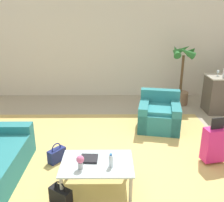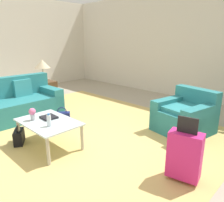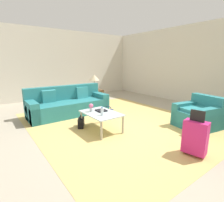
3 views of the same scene
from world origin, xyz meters
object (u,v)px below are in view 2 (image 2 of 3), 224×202
(couch, at_px, (1,108))
(suitcase_magenta, at_px, (185,155))
(flower_vase, at_px, (32,113))
(handbag_navy, at_px, (62,117))
(coffee_table, at_px, (49,124))
(table_lamp, at_px, (42,64))
(water_bottle, at_px, (49,120))
(armchair, at_px, (186,117))
(coffee_table_book, at_px, (49,117))
(side_table, at_px, (45,90))
(handbag_black, at_px, (19,136))

(couch, height_order, suitcase_magenta, couch)
(flower_vase, xyz_separation_m, handbag_navy, (-0.53, 0.89, -0.45))
(coffee_table, bearing_deg, handbag_navy, 135.41)
(flower_vase, relative_size, table_lamp, 0.32)
(flower_vase, bearing_deg, suitcase_magenta, 20.95)
(water_bottle, relative_size, suitcase_magenta, 0.24)
(armchair, height_order, flower_vase, armchair)
(coffee_table_book, bearing_deg, side_table, 154.43)
(armchair, distance_m, table_lamp, 4.23)
(armchair, relative_size, coffee_table, 1.03)
(suitcase_magenta, bearing_deg, coffee_table, -160.71)
(coffee_table, bearing_deg, couch, -176.82)
(flower_vase, bearing_deg, couch, 178.19)
(handbag_black, bearing_deg, coffee_table_book, 45.85)
(flower_vase, relative_size, suitcase_magenta, 0.24)
(flower_vase, height_order, side_table, flower_vase)
(table_lamp, distance_m, handbag_navy, 2.36)
(flower_vase, bearing_deg, coffee_table, 34.29)
(coffee_table_book, height_order, table_lamp, table_lamp)
(side_table, bearing_deg, flower_vase, -32.60)
(flower_vase, xyz_separation_m, side_table, (-2.58, 1.65, -0.32))
(coffee_table, height_order, handbag_navy, coffee_table)
(couch, height_order, water_bottle, couch)
(side_table, distance_m, handbag_navy, 2.19)
(side_table, xyz_separation_m, handbag_navy, (2.05, -0.76, -0.13))
(water_bottle, distance_m, table_lamp, 3.43)
(coffee_table_book, distance_m, handbag_navy, 0.98)
(suitcase_magenta, bearing_deg, water_bottle, -156.04)
(armchair, height_order, coffee_table, armchair)
(armchair, distance_m, coffee_table, 2.53)
(water_bottle, xyz_separation_m, table_lamp, (-3.00, 1.60, 0.47))
(water_bottle, relative_size, flower_vase, 1.00)
(armchair, xyz_separation_m, coffee_table, (-1.31, -2.17, 0.11))
(coffee_table_book, xyz_separation_m, table_lamp, (-2.68, 1.42, 0.55))
(coffee_table, height_order, table_lamp, table_lamp)
(flower_vase, height_order, handbag_navy, flower_vase)
(side_table, bearing_deg, coffee_table_book, -27.92)
(coffee_table, xyz_separation_m, suitcase_magenta, (2.00, 0.70, -0.04))
(suitcase_magenta, bearing_deg, table_lamp, 170.54)
(coffee_table_book, distance_m, handbag_black, 0.63)
(table_lamp, distance_m, handbag_black, 3.06)
(coffee_table, distance_m, handbag_navy, 1.09)
(couch, distance_m, armchair, 3.85)
(water_bottle, bearing_deg, flower_vase, -173.21)
(coffee_table_book, height_order, side_table, side_table)
(table_lamp, bearing_deg, coffee_table, -28.18)
(coffee_table, distance_m, flower_vase, 0.32)
(armchair, relative_size, water_bottle, 5.24)
(couch, xyz_separation_m, side_table, (-1.00, 1.60, -0.04))
(handbag_black, bearing_deg, water_bottle, 16.34)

